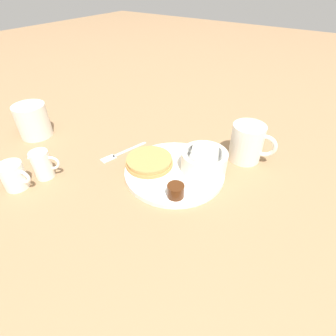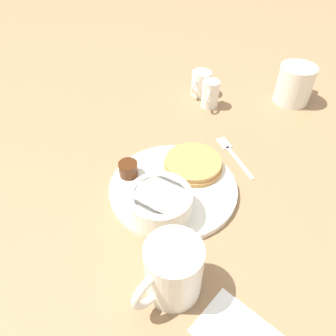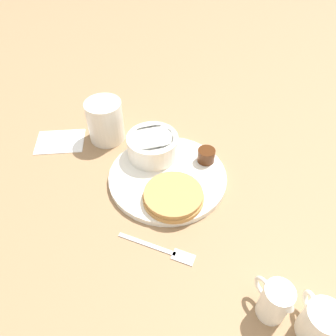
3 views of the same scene
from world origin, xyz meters
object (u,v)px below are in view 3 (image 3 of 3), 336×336
(creamer_pitcher_far, at_px, (320,322))
(bowl, at_px, (153,145))
(coffee_mug, at_px, (105,120))
(fork, at_px, (165,250))
(creamer_pitcher_near, at_px, (274,301))
(plate, at_px, (168,177))

(creamer_pitcher_far, bearing_deg, bowl, 131.11)
(coffee_mug, height_order, fork, coffee_mug)
(bowl, height_order, creamer_pitcher_near, creamer_pitcher_near)
(creamer_pitcher_far, bearing_deg, plate, 132.30)
(creamer_pitcher_far, height_order, fork, creamer_pitcher_far)
(plate, bearing_deg, coffee_mug, 143.35)
(coffee_mug, relative_size, creamer_pitcher_far, 1.53)
(bowl, relative_size, creamer_pitcher_far, 1.44)
(plate, bearing_deg, fork, -84.25)
(bowl, height_order, fork, bowl)
(fork, bearing_deg, coffee_mug, 121.44)
(bowl, xyz_separation_m, creamer_pitcher_far, (0.27, -0.31, -0.01))
(plate, relative_size, creamer_pitcher_far, 3.21)
(bowl, xyz_separation_m, creamer_pitcher_near, (0.22, -0.29, -0.00))
(creamer_pitcher_far, bearing_deg, coffee_mug, 136.16)
(bowl, bearing_deg, plate, -55.16)
(bowl, distance_m, creamer_pitcher_far, 0.42)
(plate, xyz_separation_m, coffee_mug, (-0.15, 0.11, 0.04))
(plate, bearing_deg, creamer_pitcher_near, -53.34)
(plate, height_order, creamer_pitcher_near, creamer_pitcher_near)
(coffee_mug, height_order, creamer_pitcher_far, coffee_mug)
(coffee_mug, height_order, creamer_pitcher_near, coffee_mug)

